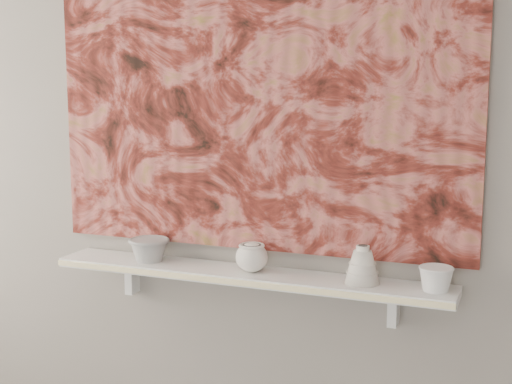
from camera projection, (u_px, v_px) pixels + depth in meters
The scene contains 11 objects.
wall_back at pixel (257, 145), 2.44m from camera, with size 3.60×3.60×0.00m, color gray.
shelf at pixel (246, 275), 2.42m from camera, with size 1.40×0.18×0.03m, color silver.
shelf_stripe at pixel (236, 282), 2.33m from camera, with size 1.40×0.01×0.02m, color #FAE9A6.
bracket_left at pixel (132, 277), 2.67m from camera, with size 0.03×0.06×0.12m, color silver.
bracket_right at pixel (394, 308), 2.31m from camera, with size 0.03×0.06×0.12m, color silver.
painting at pixel (255, 89), 2.40m from camera, with size 1.50×0.03×1.10m, color maroon.
house_motif at pixel (385, 188), 2.27m from camera, with size 0.09×0.00×0.08m, color black.
bowl_grey at pixel (149, 249), 2.55m from camera, with size 0.15×0.15×0.08m, color gray, non-canonical shape.
cup_cream at pixel (252, 257), 2.40m from camera, with size 0.11×0.11×0.10m, color silver, non-canonical shape.
bell_vessel at pixel (362, 264), 2.26m from camera, with size 0.11×0.11×0.12m, color beige, non-canonical shape.
bowl_white at pixel (436, 279), 2.18m from camera, with size 0.11×0.11×0.08m, color silver, non-canonical shape.
Camera 1 is at (0.89, -0.67, 1.57)m, focal length 50.00 mm.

